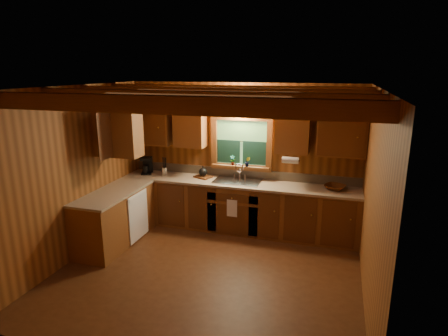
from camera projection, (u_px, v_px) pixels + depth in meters
room at (207, 186)px, 5.09m from camera, size 4.20×4.20×4.20m
ceiling_beams at (206, 96)px, 4.79m from camera, size 4.20×2.54×0.18m
base_cabinets at (205, 210)px, 6.64m from camera, size 4.20×2.22×0.86m
countertop at (206, 185)px, 6.53m from camera, size 4.20×2.24×0.04m
backsplash at (241, 173)px, 6.92m from camera, size 4.20×0.02×0.16m
dishwasher_panel at (138, 216)px, 6.36m from camera, size 0.02×0.60×0.80m
upper_cabinets at (203, 129)px, 6.43m from camera, size 4.19×1.77×0.78m
window at (241, 144)px, 6.76m from camera, size 1.12×0.08×1.00m
window_sill at (240, 167)px, 6.82m from camera, size 1.06×0.14×0.04m
wall_sconce at (240, 109)px, 6.48m from camera, size 0.45×0.21×0.17m
paper_towel_roll at (290, 160)px, 6.23m from camera, size 0.27×0.11×0.11m
dish_towel at (232, 208)px, 6.46m from camera, size 0.18×0.01×0.30m
sink at (237, 184)px, 6.69m from camera, size 0.82×0.48×0.43m
coffee_maker at (147, 165)px, 7.15m from camera, size 0.18×0.23×0.32m
utensil_crock at (164, 170)px, 7.09m from camera, size 0.12×0.12×0.34m
cutting_board at (203, 177)px, 6.92m from camera, size 0.36×0.31×0.03m
teakettle at (203, 172)px, 6.90m from camera, size 0.15×0.15×0.19m
wicker_basket at (335, 187)px, 6.22m from camera, size 0.43×0.43×0.08m
potted_plant_left at (233, 160)px, 6.82m from camera, size 0.11×0.10×0.18m
potted_plant_right at (247, 162)px, 6.72m from camera, size 0.11×0.10×0.18m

